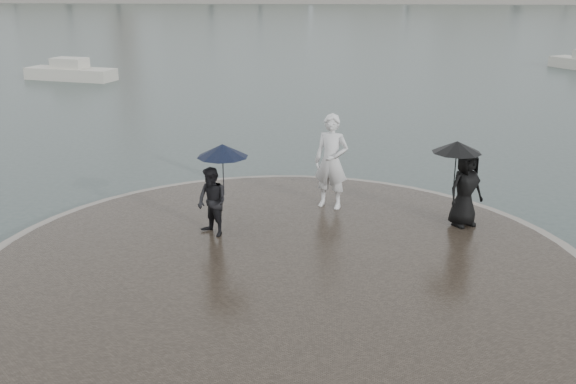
{
  "coord_description": "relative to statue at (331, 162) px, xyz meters",
  "views": [
    {
      "loc": [
        0.95,
        -8.04,
        5.74
      ],
      "look_at": [
        0.0,
        4.8,
        1.45
      ],
      "focal_mm": 40.0,
      "sensor_mm": 36.0,
      "label": 1
    }
  ],
  "objects": [
    {
      "name": "statue",
      "position": [
        0.0,
        0.0,
        0.0
      ],
      "size": [
        0.99,
        0.81,
        2.32
      ],
      "primitive_type": "imported",
      "rotation": [
        0.0,
        0.0,
        -0.35
      ],
      "color": "silver",
      "rests_on": "quay_tip"
    },
    {
      "name": "visitor_left",
      "position": [
        -2.48,
        -1.99,
        -0.01
      ],
      "size": [
        1.28,
        1.12,
        2.04
      ],
      "color": "black",
      "rests_on": "quay_tip"
    },
    {
      "name": "kerb_ring",
      "position": [
        -0.89,
        -3.5,
        -1.36
      ],
      "size": [
        12.5,
        12.5,
        0.32
      ],
      "primitive_type": "cylinder",
      "color": "gray",
      "rests_on": "ground"
    },
    {
      "name": "boats",
      "position": [
        0.51,
        25.75,
        -1.14
      ],
      "size": [
        37.42,
        10.85,
        1.5
      ],
      "color": "beige",
      "rests_on": "ground"
    },
    {
      "name": "visitor_right",
      "position": [
        2.97,
        -0.99,
        -0.02
      ],
      "size": [
        1.31,
        1.11,
        1.95
      ],
      "color": "black",
      "rests_on": "quay_tip"
    },
    {
      "name": "quay_tip",
      "position": [
        -0.89,
        -3.5,
        -1.34
      ],
      "size": [
        11.9,
        11.9,
        0.36
      ],
      "primitive_type": "cylinder",
      "color": "#2D261E",
      "rests_on": "ground"
    }
  ]
}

